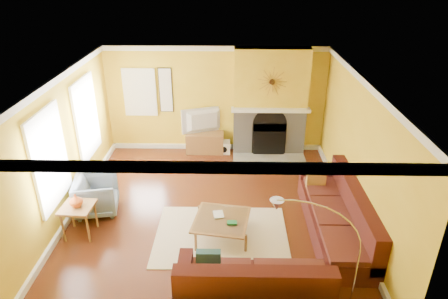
{
  "coord_description": "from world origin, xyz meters",
  "views": [
    {
      "loc": [
        0.4,
        -6.6,
        4.61
      ],
      "look_at": [
        0.26,
        0.4,
        1.22
      ],
      "focal_mm": 32.0,
      "sensor_mm": 36.0,
      "label": 1
    }
  ],
  "objects_px": {
    "coffee_table": "(221,227)",
    "side_table": "(80,220)",
    "armchair": "(97,195)",
    "sectional_sofa": "(276,223)",
    "media_console": "(205,142)",
    "arc_lamp": "(319,262)"
  },
  "relations": [
    {
      "from": "coffee_table",
      "to": "side_table",
      "type": "height_order",
      "value": "side_table"
    },
    {
      "from": "coffee_table",
      "to": "side_table",
      "type": "xyz_separation_m",
      "value": [
        -2.57,
        0.0,
        0.12
      ]
    },
    {
      "from": "media_console",
      "to": "arc_lamp",
      "type": "bearing_deg",
      "value": -70.43
    },
    {
      "from": "side_table",
      "to": "arc_lamp",
      "type": "height_order",
      "value": "arc_lamp"
    },
    {
      "from": "sectional_sofa",
      "to": "coffee_table",
      "type": "relative_size",
      "value": 3.71
    },
    {
      "from": "sectional_sofa",
      "to": "arc_lamp",
      "type": "bearing_deg",
      "value": -75.9
    },
    {
      "from": "coffee_table",
      "to": "media_console",
      "type": "height_order",
      "value": "media_console"
    },
    {
      "from": "sectional_sofa",
      "to": "armchair",
      "type": "distance_m",
      "value": 3.57
    },
    {
      "from": "media_console",
      "to": "armchair",
      "type": "distance_m",
      "value": 3.38
    },
    {
      "from": "armchair",
      "to": "arc_lamp",
      "type": "xyz_separation_m",
      "value": [
        3.82,
        -2.49,
        0.59
      ]
    },
    {
      "from": "media_console",
      "to": "arc_lamp",
      "type": "xyz_separation_m",
      "value": [
        1.86,
        -5.23,
        0.69
      ]
    },
    {
      "from": "media_console",
      "to": "armchair",
      "type": "bearing_deg",
      "value": -125.6
    },
    {
      "from": "coffee_table",
      "to": "armchair",
      "type": "height_order",
      "value": "armchair"
    },
    {
      "from": "arc_lamp",
      "to": "media_console",
      "type": "bearing_deg",
      "value": 109.57
    },
    {
      "from": "media_console",
      "to": "side_table",
      "type": "height_order",
      "value": "side_table"
    },
    {
      "from": "arc_lamp",
      "to": "coffee_table",
      "type": "bearing_deg",
      "value": 127.6
    },
    {
      "from": "side_table",
      "to": "coffee_table",
      "type": "bearing_deg",
      "value": -0.02
    },
    {
      "from": "sectional_sofa",
      "to": "arc_lamp",
      "type": "distance_m",
      "value": 1.66
    },
    {
      "from": "side_table",
      "to": "sectional_sofa",
      "type": "bearing_deg",
      "value": -3.46
    },
    {
      "from": "coffee_table",
      "to": "armchair",
      "type": "xyz_separation_m",
      "value": [
        -2.48,
        0.74,
        0.18
      ]
    },
    {
      "from": "sectional_sofa",
      "to": "arc_lamp",
      "type": "relative_size",
      "value": 1.86
    },
    {
      "from": "coffee_table",
      "to": "arc_lamp",
      "type": "relative_size",
      "value": 0.5
    }
  ]
}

